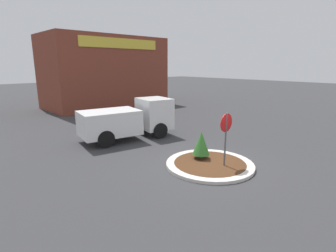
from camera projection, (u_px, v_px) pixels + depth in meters
ground_plane at (210, 166)px, 11.27m from camera, size 120.00×120.00×0.00m
traffic_island at (210, 164)px, 11.26m from camera, size 3.75×3.75×0.13m
stop_sign at (226, 130)px, 10.63m from camera, size 0.77×0.07×2.36m
island_shrub at (201, 143)px, 11.63m from camera, size 0.76×0.76×1.23m
utility_truck at (129, 119)px, 15.13m from camera, size 5.57×2.90×2.25m
storefront_building at (106, 72)px, 26.91m from camera, size 11.82×6.07×6.95m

